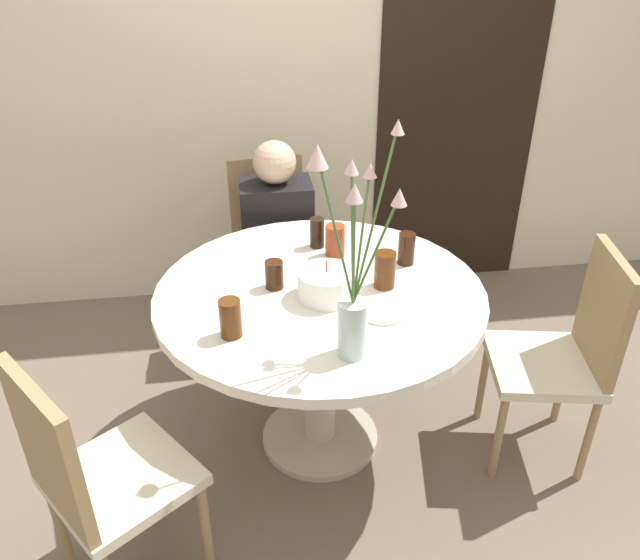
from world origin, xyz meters
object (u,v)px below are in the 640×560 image
object	(u,v)px
drink_glass_0	(385,270)
chair_far_back	(94,474)
drink_glass_2	(274,275)
drink_glass_1	(230,318)
person_woman	(278,253)
chair_near_front	(567,348)
drink_glass_3	(406,249)
birthday_cake	(326,284)
drink_glass_5	(335,241)
chair_right_flank	(272,237)
flower_vase	(353,286)
drink_glass_4	(317,233)
side_plate	(382,310)

from	to	relation	value
drink_glass_0	chair_far_back	bearing A→B (deg)	-150.80
chair_far_back	drink_glass_2	world-z (taller)	chair_far_back
drink_glass_1	person_woman	size ratio (longest dim) A/B	0.12
chair_near_front	drink_glass_3	world-z (taller)	chair_near_front
drink_glass_3	birthday_cake	bearing A→B (deg)	-149.23
drink_glass_0	drink_glass_5	size ratio (longest dim) A/B	1.05
drink_glass_5	drink_glass_1	bearing A→B (deg)	-130.16
drink_glass_0	drink_glass_3	distance (m)	0.21
chair_right_flank	flower_vase	distance (m)	1.44
chair_right_flank	drink_glass_1	bearing A→B (deg)	-107.23
chair_near_front	drink_glass_0	bearing A→B (deg)	-92.77
drink_glass_3	person_woman	distance (m)	0.84
flower_vase	drink_glass_4	size ratio (longest dim) A/B	5.63
birthday_cake	drink_glass_4	bearing A→B (deg)	86.89
birthday_cake	flower_vase	world-z (taller)	flower_vase
drink_glass_1	person_woman	world-z (taller)	person_woman
side_plate	birthday_cake	bearing A→B (deg)	145.68
drink_glass_2	person_woman	xyz separation A→B (m)	(0.07, 0.74, -0.30)
flower_vase	drink_glass_5	bearing A→B (deg)	85.16
drink_glass_4	person_woman	bearing A→B (deg)	107.51
drink_glass_3	side_plate	bearing A→B (deg)	-117.31
chair_far_back	drink_glass_4	world-z (taller)	chair_far_back
drink_glass_0	person_woman	distance (m)	0.92
chair_near_front	birthday_cake	bearing A→B (deg)	-86.83
chair_far_back	flower_vase	distance (m)	0.95
chair_right_flank	drink_glass_1	size ratio (longest dim) A/B	6.86
drink_glass_2	chair_far_back	bearing A→B (deg)	-134.35
drink_glass_2	drink_glass_5	distance (m)	0.34
side_plate	drink_glass_0	world-z (taller)	drink_glass_0
birthday_cake	drink_glass_3	bearing A→B (deg)	30.77
drink_glass_5	person_woman	bearing A→B (deg)	110.62
chair_near_front	birthday_cake	size ratio (longest dim) A/B	4.36
chair_far_back	flower_vase	bearing A→B (deg)	-115.28
side_plate	drink_glass_5	size ratio (longest dim) A/B	1.44
chair_near_front	person_woman	size ratio (longest dim) A/B	0.85
drink_glass_5	person_woman	size ratio (longest dim) A/B	0.12
birthday_cake	drink_glass_2	xyz separation A→B (m)	(-0.18, 0.09, 0.00)
chair_right_flank	drink_glass_3	bearing A→B (deg)	-65.63
chair_near_front	drink_glass_2	world-z (taller)	chair_near_front
side_plate	person_woman	distance (m)	1.04
side_plate	drink_glass_4	bearing A→B (deg)	106.65
drink_glass_0	drink_glass_5	bearing A→B (deg)	117.87
chair_far_back	drink_glass_1	bearing A→B (deg)	-90.19
drink_glass_0	drink_glass_1	xyz separation A→B (m)	(-0.57, -0.24, -0.00)
flower_vase	side_plate	bearing A→B (deg)	56.18
drink_glass_4	drink_glass_2	bearing A→B (deg)	-123.18
chair_near_front	drink_glass_2	distance (m)	1.16
side_plate	person_woman	bearing A→B (deg)	107.04
chair_far_back	drink_glass_2	size ratio (longest dim) A/B	8.50
chair_right_flank	drink_glass_4	distance (m)	0.68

